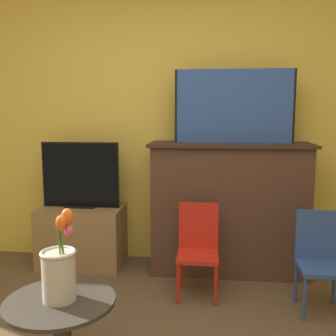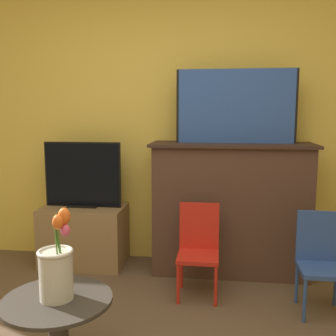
{
  "view_description": "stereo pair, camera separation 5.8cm",
  "coord_description": "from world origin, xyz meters",
  "px_view_note": "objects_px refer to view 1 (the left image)",
  "views": [
    {
      "loc": [
        0.36,
        -1.42,
        1.36
      ],
      "look_at": [
        0.07,
        1.23,
        0.98
      ],
      "focal_mm": 42.0,
      "sensor_mm": 36.0,
      "label": 1
    },
    {
      "loc": [
        0.42,
        -1.41,
        1.36
      ],
      "look_at": [
        0.07,
        1.23,
        0.98
      ],
      "focal_mm": 42.0,
      "sensor_mm": 36.0,
      "label": 2
    }
  ],
  "objects_px": {
    "tv_monitor": "(80,176)",
    "chair_blue": "(319,256)",
    "painting": "(234,106)",
    "vase_tulips": "(59,270)",
    "chair_red": "(198,245)"
  },
  "relations": [
    {
      "from": "painting",
      "to": "chair_blue",
      "type": "height_order",
      "value": "painting"
    },
    {
      "from": "chair_red",
      "to": "vase_tulips",
      "type": "xyz_separation_m",
      "value": [
        -0.65,
        -1.05,
        0.21
      ]
    },
    {
      "from": "tv_monitor",
      "to": "painting",
      "type": "bearing_deg",
      "value": 0.88
    },
    {
      "from": "chair_red",
      "to": "vase_tulips",
      "type": "relative_size",
      "value": 1.43
    },
    {
      "from": "painting",
      "to": "tv_monitor",
      "type": "bearing_deg",
      "value": -179.12
    },
    {
      "from": "chair_blue",
      "to": "painting",
      "type": "bearing_deg",
      "value": 132.87
    },
    {
      "from": "painting",
      "to": "vase_tulips",
      "type": "height_order",
      "value": "painting"
    },
    {
      "from": "painting",
      "to": "chair_blue",
      "type": "bearing_deg",
      "value": -47.13
    },
    {
      "from": "chair_red",
      "to": "chair_blue",
      "type": "distance_m",
      "value": 0.85
    },
    {
      "from": "chair_red",
      "to": "tv_monitor",
      "type": "bearing_deg",
      "value": 156.63
    },
    {
      "from": "painting",
      "to": "chair_red",
      "type": "bearing_deg",
      "value": -119.85
    },
    {
      "from": "tv_monitor",
      "to": "chair_blue",
      "type": "height_order",
      "value": "tv_monitor"
    },
    {
      "from": "painting",
      "to": "chair_red",
      "type": "distance_m",
      "value": 1.17
    },
    {
      "from": "painting",
      "to": "chair_blue",
      "type": "xyz_separation_m",
      "value": [
        0.57,
        -0.61,
        -1.03
      ]
    },
    {
      "from": "tv_monitor",
      "to": "chair_red",
      "type": "height_order",
      "value": "tv_monitor"
    }
  ]
}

